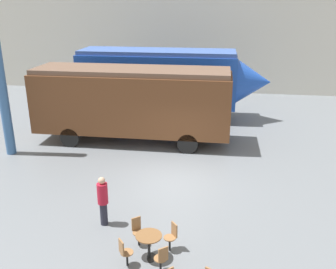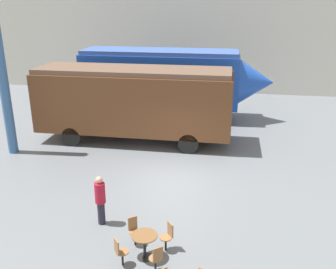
% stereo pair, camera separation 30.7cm
% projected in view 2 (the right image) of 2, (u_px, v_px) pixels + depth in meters
% --- Properties ---
extents(ground_plane, '(80.00, 80.00, 0.00)m').
position_uv_depth(ground_plane, '(173.00, 180.00, 15.15)').
color(ground_plane, slate).
extents(backdrop_wall, '(44.00, 0.15, 9.00)m').
position_uv_depth(backdrop_wall, '(205.00, 33.00, 28.23)').
color(backdrop_wall, beige).
rests_on(backdrop_wall, ground_plane).
extents(streamlined_locomotive, '(11.40, 2.77, 4.10)m').
position_uv_depth(streamlined_locomotive, '(173.00, 78.00, 22.57)').
color(streamlined_locomotive, blue).
rests_on(streamlined_locomotive, ground_plane).
extents(passenger_coach_wooden, '(9.72, 2.78, 3.76)m').
position_uv_depth(passenger_coach_wooden, '(134.00, 100.00, 18.72)').
color(passenger_coach_wooden, brown).
rests_on(passenger_coach_wooden, ground_plane).
extents(cafe_table_near, '(0.74, 0.74, 0.75)m').
position_uv_depth(cafe_table_near, '(145.00, 241.00, 10.43)').
color(cafe_table_near, black).
rests_on(cafe_table_near, ground_plane).
extents(cafe_chair_0, '(0.40, 0.40, 0.87)m').
position_uv_depth(cafe_chair_0, '(120.00, 250.00, 10.12)').
color(cafe_chair_0, black).
rests_on(cafe_chair_0, ground_plane).
extents(cafe_chair_1, '(0.40, 0.40, 0.87)m').
position_uv_depth(cafe_chair_1, '(157.00, 258.00, 9.84)').
color(cafe_chair_1, black).
rests_on(cafe_chair_1, ground_plane).
extents(cafe_chair_2, '(0.40, 0.40, 0.87)m').
position_uv_depth(cafe_chair_2, '(168.00, 235.00, 10.78)').
color(cafe_chair_2, black).
rests_on(cafe_chair_2, ground_plane).
extents(cafe_chair_3, '(0.40, 0.40, 0.87)m').
position_uv_depth(cafe_chair_3, '(134.00, 229.00, 11.06)').
color(cafe_chair_3, black).
rests_on(cafe_chair_3, ground_plane).
extents(visitor_person, '(0.34, 0.34, 1.69)m').
position_uv_depth(visitor_person, '(100.00, 198.00, 11.94)').
color(visitor_person, '#262633').
rests_on(visitor_person, ground_plane).
extents(support_pillar, '(0.44, 0.44, 8.00)m').
position_uv_depth(support_pillar, '(1.00, 69.00, 16.62)').
color(support_pillar, '#386093').
rests_on(support_pillar, ground_plane).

